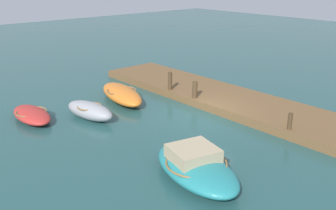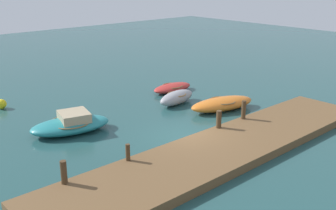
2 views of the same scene
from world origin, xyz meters
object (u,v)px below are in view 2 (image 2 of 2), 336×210
at_px(mooring_post_mid_west, 128,152).
at_px(mooring_post_east, 244,110).
at_px(rowboat_red, 172,88).
at_px(dinghy_grey, 177,97).
at_px(mooring_post_west, 64,172).
at_px(marker_buoy, 2,104).
at_px(mooring_post_mid_east, 219,119).
at_px(motorboat_teal, 71,124).
at_px(rowboat_orange, 222,104).

height_order(mooring_post_mid_west, mooring_post_east, mooring_post_east).
relative_size(rowboat_red, dinghy_grey, 1.00).
height_order(mooring_post_west, marker_buoy, mooring_post_west).
bearing_deg(marker_buoy, mooring_post_west, -99.49).
relative_size(mooring_post_west, mooring_post_mid_east, 1.01).
distance_m(motorboat_teal, rowboat_orange, 9.04).
distance_m(mooring_post_mid_east, marker_buoy, 13.42).
xyz_separation_m(rowboat_red, dinghy_grey, (-1.64, -2.21, 0.13)).
height_order(rowboat_red, mooring_post_mid_west, mooring_post_mid_west).
bearing_deg(mooring_post_east, mooring_post_mid_east, 180.00).
height_order(motorboat_teal, dinghy_grey, motorboat_teal).
relative_size(rowboat_red, mooring_post_mid_west, 4.26).
xyz_separation_m(motorboat_teal, mooring_post_mid_east, (5.41, -5.36, 0.42)).
relative_size(motorboat_teal, dinghy_grey, 1.43).
bearing_deg(dinghy_grey, mooring_post_east, -99.40).
bearing_deg(dinghy_grey, mooring_post_west, -163.61).
height_order(rowboat_orange, mooring_post_mid_east, mooring_post_mid_east).
height_order(rowboat_orange, mooring_post_east, mooring_post_east).
bearing_deg(mooring_post_mid_east, motorboat_teal, 135.28).
xyz_separation_m(mooring_post_mid_west, marker_buoy, (-1.00, 11.62, -0.48)).
bearing_deg(motorboat_teal, dinghy_grey, 12.68).
distance_m(dinghy_grey, marker_buoy, 10.73).
bearing_deg(rowboat_orange, mooring_post_west, -154.48).
relative_size(rowboat_orange, mooring_post_west, 4.90).
bearing_deg(mooring_post_mid_west, mooring_post_east, 0.00).
bearing_deg(mooring_post_east, mooring_post_west, 180.00).
relative_size(rowboat_orange, rowboat_red, 1.45).
bearing_deg(rowboat_red, dinghy_grey, -124.99).
xyz_separation_m(dinghy_grey, marker_buoy, (-8.62, 6.39, -0.12)).
distance_m(mooring_post_west, mooring_post_mid_west, 2.94).
distance_m(rowboat_orange, mooring_post_mid_east, 4.07).
distance_m(rowboat_orange, mooring_post_east, 2.83).
bearing_deg(rowboat_orange, mooring_post_mid_west, -150.66).
bearing_deg(mooring_post_mid_east, rowboat_red, 64.31).
xyz_separation_m(dinghy_grey, mooring_post_mid_west, (-7.63, -5.23, 0.36)).
bearing_deg(mooring_post_east, rowboat_red, 77.91).
height_order(motorboat_teal, mooring_post_west, mooring_post_west).
xyz_separation_m(dinghy_grey, mooring_post_west, (-10.57, -5.23, 0.45)).
bearing_deg(mooring_post_west, dinghy_grey, 26.34).
bearing_deg(marker_buoy, dinghy_grey, -36.55).
height_order(rowboat_red, mooring_post_east, mooring_post_east).
height_order(mooring_post_mid_west, mooring_post_mid_east, mooring_post_mid_east).
height_order(motorboat_teal, rowboat_orange, motorboat_teal).
bearing_deg(rowboat_red, mooring_post_mid_west, -139.60).
distance_m(mooring_post_west, marker_buoy, 11.80).
xyz_separation_m(rowboat_orange, mooring_post_mid_east, (-3.17, -2.52, 0.47)).
bearing_deg(marker_buoy, rowboat_orange, -42.74).
bearing_deg(marker_buoy, mooring_post_mid_west, -85.10).
height_order(mooring_post_mid_west, marker_buoy, mooring_post_mid_west).
bearing_deg(mooring_post_mid_west, marker_buoy, 94.90).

